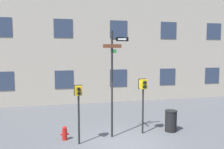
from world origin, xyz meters
name	(u,v)px	position (x,y,z in m)	size (l,w,h in m)	color
ground_plane	(124,143)	(0.00, 0.00, 0.00)	(60.00, 60.00, 0.00)	#515154
building_facade	(91,4)	(0.00, 8.52, 7.19)	(24.00, 0.64, 14.39)	tan
street_sign_pole	(113,76)	(-0.24, 0.87, 2.75)	(1.15, 1.00, 4.73)	black
pedestrian_signal_left	(79,99)	(-1.82, 0.37, 1.90)	(0.34, 0.40, 2.45)	black
pedestrian_signal_right	(143,91)	(1.21, 0.99, 2.02)	(0.37, 0.40, 2.56)	black
fire_hydrant	(65,133)	(-2.38, 0.99, 0.29)	(0.38, 0.22, 0.61)	red
trash_bin	(171,121)	(2.62, 0.95, 0.51)	(0.59, 0.59, 1.01)	black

